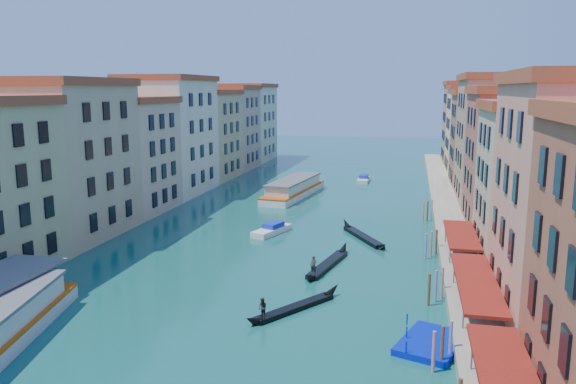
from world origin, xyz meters
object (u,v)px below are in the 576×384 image
Objects in this scene: gondola_right at (293,306)px; vaporetto_far at (294,188)px; gondola_fore at (328,263)px; blue_dock at (431,343)px.

vaporetto_far is at bearing 136.21° from gondola_right.
vaporetto_far is 52.04m from gondola_right.
gondola_fore reaches higher than blue_dock.
gondola_fore reaches higher than gondola_right.
gondola_right is at bearing -70.29° from vaporetto_far.
vaporetto_far is 2.19× the size of gondola_right.
gondola_right reaches higher than blue_dock.
gondola_fore is (11.76, -38.28, -0.98)m from vaporetto_far.
gondola_fore is 1.84× the size of blue_dock.
gondola_fore is at bearing -65.05° from vaporetto_far.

